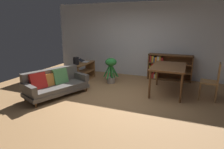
# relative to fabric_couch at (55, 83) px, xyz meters

# --- Properties ---
(ground_plane) EXTENTS (8.16, 8.16, 0.00)m
(ground_plane) POSITION_rel_fabric_couch_xyz_m (1.61, 0.26, -0.35)
(ground_plane) COLOR #A87A4C
(back_wall_panel) EXTENTS (6.80, 0.10, 2.70)m
(back_wall_panel) POSITION_rel_fabric_couch_xyz_m (1.61, 2.96, 1.00)
(back_wall_panel) COLOR silver
(back_wall_panel) RESTS_ON ground_plane
(fabric_couch) EXTENTS (1.30, 1.86, 0.72)m
(fabric_couch) POSITION_rel_fabric_couch_xyz_m (0.00, 0.00, 0.00)
(fabric_couch) COLOR brown
(fabric_couch) RESTS_ON ground_plane
(media_console) EXTENTS (0.39, 1.17, 0.61)m
(media_console) POSITION_rel_fabric_couch_xyz_m (-0.05, 1.59, -0.04)
(media_console) COLOR brown
(media_console) RESTS_ON ground_plane
(open_laptop) EXTENTS (0.42, 0.36, 0.10)m
(open_laptop) POSITION_rel_fabric_couch_xyz_m (-0.11, 1.82, 0.29)
(open_laptop) COLOR silver
(open_laptop) RESTS_ON media_console
(desk_speaker) EXTENTS (0.20, 0.20, 0.25)m
(desk_speaker) POSITION_rel_fabric_couch_xyz_m (-0.09, 1.28, 0.39)
(desk_speaker) COLOR black
(desk_speaker) RESTS_ON media_console
(potted_floor_plant) EXTENTS (0.47, 0.50, 0.85)m
(potted_floor_plant) POSITION_rel_fabric_couch_xyz_m (1.01, 1.63, 0.19)
(potted_floor_plant) COLOR #9E9389
(potted_floor_plant) RESTS_ON ground_plane
(dining_table) EXTENTS (0.89, 1.34, 0.80)m
(dining_table) POSITION_rel_fabric_couch_xyz_m (2.88, 1.37, 0.37)
(dining_table) COLOR brown
(dining_table) RESTS_ON ground_plane
(dining_chair_near) EXTENTS (0.46, 0.46, 0.99)m
(dining_chair_near) POSITION_rel_fabric_couch_xyz_m (4.00, 1.26, 0.20)
(dining_chair_near) COLOR olive
(dining_chair_near) RESTS_ON ground_plane
(bookshelf) EXTENTS (1.49, 0.32, 0.91)m
(bookshelf) POSITION_rel_fabric_couch_xyz_m (2.66, 2.77, 0.11)
(bookshelf) COLOR brown
(bookshelf) RESTS_ON ground_plane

